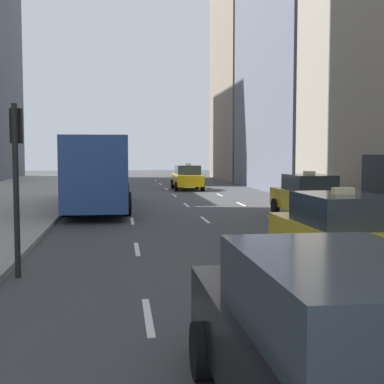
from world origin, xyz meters
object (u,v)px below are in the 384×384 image
city_bus (99,170)px  traffic_light_pole (16,162)px  taxi_lead (187,177)px  sedan_silver_behind (334,351)px  taxi_second (338,233)px  taxi_third (307,196)px

city_bus → traffic_light_pole: size_ratio=3.22×
taxi_lead → city_bus: (-5.61, -11.91, 0.91)m
sedan_silver_behind → traffic_light_pole: traffic_light_pole is taller
taxi_lead → traffic_light_pole: bearing=-104.7°
city_bus → taxi_lead: bearing=64.8°
sedan_silver_behind → traffic_light_pole: bearing=119.0°
taxi_second → sedan_silver_behind: 7.11m
sedan_silver_behind → traffic_light_pole: size_ratio=1.38×
taxi_second → sedan_silver_behind: size_ratio=0.88×
taxi_second → city_bus: 15.58m
traffic_light_pole → taxi_lead: bearing=75.3°
taxi_second → sedan_silver_behind: bearing=-113.2°
sedan_silver_behind → city_bus: city_bus is taller
taxi_third → sedan_silver_behind: bearing=-109.0°
taxi_second → taxi_third: same height
taxi_second → traffic_light_pole: (-6.75, 0.60, 1.53)m
taxi_second → sedan_silver_behind: taxi_second is taller
taxi_third → traffic_light_pole: 13.31m
taxi_second → traffic_light_pole: traffic_light_pole is taller
taxi_lead → taxi_third: same height
taxi_lead → sedan_silver_behind: taxi_lead is taller
taxi_third → taxi_second: bearing=-106.0°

